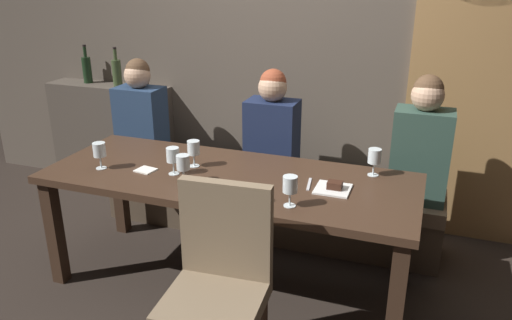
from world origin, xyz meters
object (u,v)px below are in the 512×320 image
dining_table (229,189)px  banquette_bench (266,204)px  wine_glass_end_right (173,156)px  wine_glass_center_back (290,186)px  fork_on_table (309,184)px  diner_far_end (422,143)px  diner_redhead (141,113)px  diner_bearded (272,128)px  dessert_plate (333,188)px  wine_glass_near_left (194,149)px  wine_glass_far_left (375,157)px  wine_bottle_pale_label (117,72)px  chair_near_side (219,275)px  espresso_cup (258,197)px  wine_glass_far_right (183,163)px  wine_glass_end_left (99,151)px  wine_bottle_dark_red (87,69)px

dining_table → banquette_bench: 0.82m
wine_glass_end_right → wine_glass_center_back: bearing=-13.2°
fork_on_table → diner_far_end: bearing=40.4°
dining_table → diner_redhead: bearing=145.1°
diner_bearded → dessert_plate: size_ratio=4.16×
wine_glass_near_left → wine_glass_far_left: 1.08m
banquette_bench → wine_glass_center_back: size_ratio=15.24×
banquette_bench → wine_bottle_pale_label: bearing=167.3°
chair_near_side → wine_glass_end_right: size_ratio=5.98×
banquette_bench → wine_glass_near_left: size_ratio=15.24×
espresso_cup → dessert_plate: espresso_cup is taller
wine_glass_far_right → wine_glass_end_right: bearing=141.6°
diner_bearded → wine_glass_center_back: (0.42, -1.00, 0.03)m
diner_redhead → wine_glass_end_left: diner_redhead is taller
diner_bearded → dessert_plate: (0.59, -0.73, -0.07)m
diner_bearded → chair_near_side: bearing=-81.4°
wine_glass_far_right → fork_on_table: wine_glass_far_right is taller
wine_glass_near_left → espresso_cup: bearing=-32.6°
dining_table → wine_bottle_pale_label: 1.81m
wine_bottle_pale_label → fork_on_table: (1.91, -1.00, -0.33)m
diner_far_end → wine_bottle_dark_red: (-2.81, 0.37, 0.23)m
wine_glass_near_left → dessert_plate: bearing=-4.2°
wine_bottle_pale_label → wine_glass_far_left: wine_bottle_pale_label is taller
diner_bearded → espresso_cup: diner_bearded is taller
wine_glass_end_left → wine_glass_far_right: same height
wine_glass_near_left → diner_bearded: bearing=66.6°
dining_table → banquette_bench: bearing=90.0°
wine_glass_end_left → wine_glass_center_back: bearing=-5.1°
wine_glass_center_back → wine_glass_far_right: bearing=172.1°
wine_glass_end_right → wine_glass_end_left: bearing=-171.2°
wine_bottle_pale_label → espresso_cup: wine_bottle_pale_label is taller
wine_glass_center_back → wine_bottle_dark_red: bearing=149.0°
wine_bottle_pale_label → dessert_plate: 2.32m
wine_glass_end_left → wine_bottle_pale_label: bearing=119.2°
wine_glass_end_left → wine_glass_far_left: 1.63m
banquette_bench → wine_bottle_dark_red: wine_bottle_dark_red is taller
diner_redhead → diner_far_end: 2.09m
diner_redhead → dining_table: bearing=-34.9°
banquette_bench → espresso_cup: size_ratio=20.83×
fork_on_table → dining_table: bearing=174.3°
wine_glass_near_left → wine_glass_end_right: 0.16m
wine_glass_near_left → wine_bottle_dark_red: bearing=146.6°
wine_glass_end_right → wine_glass_far_left: 1.18m
wine_bottle_pale_label → wine_glass_end_left: 1.38m
chair_near_side → wine_bottle_pale_label: size_ratio=3.01×
wine_bottle_dark_red → diner_bearded: bearing=-10.5°
dining_table → wine_glass_near_left: (-0.25, 0.06, 0.20)m
diner_far_end → wine_bottle_pale_label: (-2.48, 0.34, 0.23)m
wine_bottle_dark_red → wine_glass_end_right: size_ratio=1.99×
wine_glass_end_right → wine_glass_far_right: 0.15m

